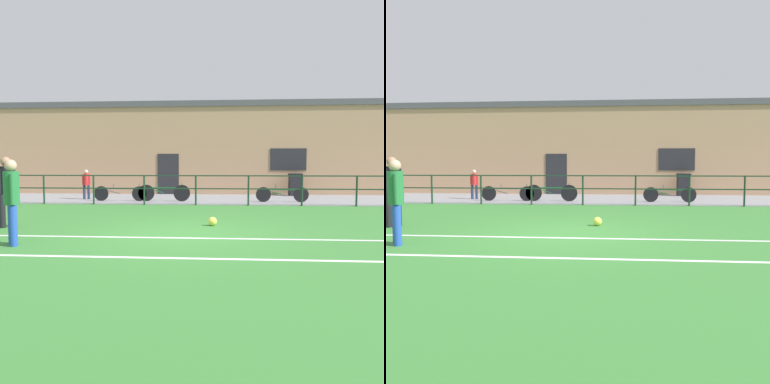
# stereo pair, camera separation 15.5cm
# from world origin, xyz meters

# --- Properties ---
(ground) EXTENTS (60.00, 44.00, 0.04)m
(ground) POSITION_xyz_m (0.00, 0.00, -0.02)
(ground) COLOR #387A33
(field_line_touchline) EXTENTS (36.00, 0.11, 0.00)m
(field_line_touchline) POSITION_xyz_m (0.00, -0.46, 0.00)
(field_line_touchline) COLOR white
(field_line_touchline) RESTS_ON ground
(field_line_hash) EXTENTS (36.00, 0.11, 0.00)m
(field_line_hash) POSITION_xyz_m (0.00, -2.19, 0.00)
(field_line_hash) COLOR white
(field_line_hash) RESTS_ON ground
(pavement_strip) EXTENTS (48.00, 5.00, 0.02)m
(pavement_strip) POSITION_xyz_m (0.00, 8.50, 0.01)
(pavement_strip) COLOR gray
(pavement_strip) RESTS_ON ground
(perimeter_fence) EXTENTS (36.07, 0.07, 1.15)m
(perimeter_fence) POSITION_xyz_m (0.00, 6.00, 0.75)
(perimeter_fence) COLOR #193823
(perimeter_fence) RESTS_ON ground
(clubhouse_facade) EXTENTS (28.00, 2.56, 4.80)m
(clubhouse_facade) POSITION_xyz_m (0.00, 12.20, 2.41)
(clubhouse_facade) COLOR tan
(clubhouse_facade) RESTS_ON ground
(player_goalkeeper) EXTENTS (0.31, 0.43, 1.75)m
(player_goalkeeper) POSITION_xyz_m (-4.40, 0.64, 0.99)
(player_goalkeeper) COLOR black
(player_goalkeeper) RESTS_ON ground
(player_striker) EXTENTS (0.30, 0.39, 1.66)m
(player_striker) POSITION_xyz_m (-3.12, -1.39, 0.94)
(player_striker) COLOR blue
(player_striker) RESTS_ON ground
(soccer_ball_match) EXTENTS (0.22, 0.22, 0.22)m
(soccer_ball_match) POSITION_xyz_m (0.71, 1.19, 0.11)
(soccer_ball_match) COLOR #E5E04C
(soccer_ball_match) RESTS_ON ground
(spectator_child) EXTENTS (0.36, 0.23, 1.30)m
(spectator_child) POSITION_xyz_m (-4.97, 7.89, 0.76)
(spectator_child) COLOR #232D4C
(spectator_child) RESTS_ON pavement_strip
(bicycle_parked_0) EXTENTS (2.13, 0.04, 0.71)m
(bicycle_parked_0) POSITION_xyz_m (3.46, 7.20, 0.34)
(bicycle_parked_0) COLOR black
(bicycle_parked_0) RESTS_ON pavement_strip
(bicycle_parked_1) EXTENTS (2.19, 0.04, 0.78)m
(bicycle_parked_1) POSITION_xyz_m (-1.41, 7.20, 0.38)
(bicycle_parked_1) COLOR black
(bicycle_parked_1) RESTS_ON pavement_strip
(bicycle_parked_2) EXTENTS (2.25, 0.04, 0.72)m
(bicycle_parked_2) POSITION_xyz_m (-3.27, 7.20, 0.35)
(bicycle_parked_2) COLOR black
(bicycle_parked_2) RESTS_ON pavement_strip
(trash_bin_0) EXTENTS (0.62, 0.52, 1.09)m
(trash_bin_0) POSITION_xyz_m (4.64, 10.43, 0.57)
(trash_bin_0) COLOR black
(trash_bin_0) RESTS_ON pavement_strip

